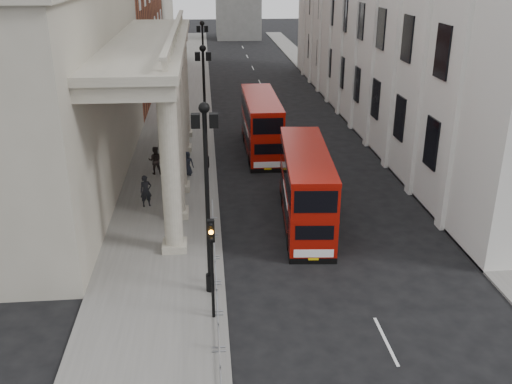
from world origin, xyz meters
TOP-DOWN VIEW (x-y plane):
  - ground at (0.00, 0.00)m, footprint 260.00×260.00m
  - sidewalk_west at (-3.00, 30.00)m, footprint 6.00×140.00m
  - sidewalk_east at (13.50, 30.00)m, footprint 3.00×140.00m
  - kerb at (-0.05, 30.00)m, footprint 0.20×140.00m
  - portico_building at (-10.50, 18.00)m, footprint 9.00×28.00m
  - lamp_post_south at (-0.60, 4.00)m, footprint 1.05×0.44m
  - lamp_post_mid at (-0.60, 20.00)m, footprint 1.05×0.44m
  - lamp_post_north at (-0.60, 36.00)m, footprint 1.05×0.44m
  - traffic_light at (-0.50, 1.98)m, footprint 0.28×0.33m
  - crowd_barriers at (-0.35, 2.23)m, footprint 0.50×18.75m
  - bus_near at (4.70, 10.81)m, footprint 3.05×9.70m
  - bus_far at (3.55, 23.65)m, footprint 2.39×9.71m
  - pedestrian_a at (-4.15, 13.59)m, footprint 0.79×0.65m
  - pedestrian_b at (-4.02, 19.04)m, footprint 0.97×0.78m
  - pedestrian_c at (-1.87, 18.60)m, footprint 0.85×0.60m

SIDE VIEW (x-z plane):
  - ground at x=0.00m, z-range 0.00..0.00m
  - sidewalk_west at x=-3.00m, z-range 0.00..0.12m
  - sidewalk_east at x=13.50m, z-range 0.00..0.12m
  - kerb at x=-0.05m, z-range 0.00..0.14m
  - crowd_barriers at x=-0.35m, z-range 0.12..1.22m
  - pedestrian_c at x=-1.87m, z-range 0.12..1.76m
  - pedestrian_a at x=-4.15m, z-range 0.12..1.99m
  - pedestrian_b at x=-4.02m, z-range 0.12..2.03m
  - bus_near at x=4.70m, z-range 0.09..4.21m
  - bus_far at x=3.55m, z-range 0.09..4.28m
  - traffic_light at x=-0.50m, z-range 0.96..5.26m
  - lamp_post_south at x=-0.60m, z-range 0.75..9.07m
  - lamp_post_mid at x=-0.60m, z-range 0.75..9.07m
  - lamp_post_north at x=-0.60m, z-range 0.75..9.07m
  - portico_building at x=-10.50m, z-range 0.00..12.00m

